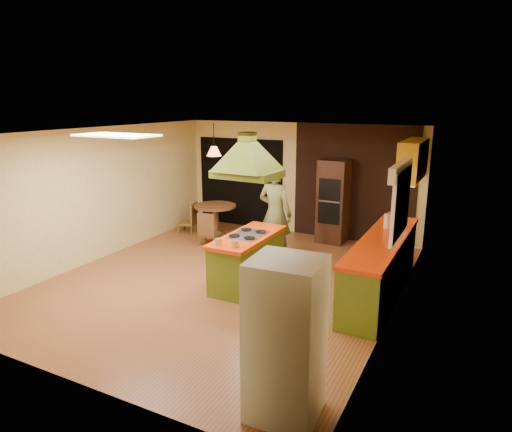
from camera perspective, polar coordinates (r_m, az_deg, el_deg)
The scene contains 21 objects.
ground at distance 7.87m, azimuth -3.71°, elevation -7.99°, with size 6.50×6.50×0.00m, color #9B5932.
room_walls at distance 7.49m, azimuth -3.86°, elevation 0.90°, with size 5.50×6.50×6.50m.
ceiling_plane at distance 7.30m, azimuth -4.03°, elevation 10.48°, with size 6.50×6.50×0.00m, color silver.
brick_panel at distance 9.95m, azimuth 12.06°, elevation 3.98°, with size 2.64×0.03×2.50m, color #381E14.
nook_opening at distance 11.00m, azimuth -1.96°, elevation 4.20°, with size 2.20×0.03×2.10m, color black.
right_counter at distance 7.41m, azimuth 15.35°, elevation -6.11°, with size 0.62×3.05×0.92m.
upper_cabinets at distance 8.59m, azimuth 19.04°, elevation 6.63°, with size 0.34×1.40×0.70m, color yellow.
window_right at distance 6.84m, azimuth 17.74°, elevation 3.41°, with size 0.12×1.35×1.06m.
fluor_panel at distance 7.01m, azimuth -17.06°, elevation 9.62°, with size 1.20×0.60×0.03m, color white.
kitchen_island at distance 7.59m, azimuth -1.02°, elevation -5.39°, with size 0.68×1.67×0.85m.
range_hood at distance 7.18m, azimuth -1.09°, elevation 8.46°, with size 1.03×0.77×0.79m.
man at distance 8.48m, azimuth 2.41°, elevation 0.30°, with size 0.68×0.45×1.86m, color brown.
refrigerator at distance 4.45m, azimuth 3.71°, elevation -15.19°, with size 0.66×0.62×1.60m, color silver.
wall_oven at distance 9.84m, azimuth 9.64°, elevation 1.84°, with size 0.60×0.61×1.78m.
dining_table at distance 10.29m, azimuth -5.09°, elevation 0.24°, with size 0.93×0.93×0.70m.
chair_left at distance 10.62m, azimuth -8.57°, elevation -0.19°, with size 0.38×0.38×0.70m, color brown, non-canonical shape.
chair_near at distance 9.66m, azimuth -5.86°, elevation -1.52°, with size 0.39×0.39×0.72m, color brown, non-canonical shape.
pendant_lamp at distance 10.04m, azimuth -5.27°, elevation 8.07°, with size 0.31×0.31×0.20m, color #FF9E3F.
canister_large at distance 7.87m, azimuth 16.27°, elevation -0.60°, with size 0.16×0.16×0.23m, color #FFEDCD.
canister_medium at distance 7.93m, azimuth 16.35°, elevation -0.57°, with size 0.15×0.15×0.21m, color #FEEBCC.
canister_small at distance 7.89m, azimuth 16.27°, elevation -0.89°, with size 0.11×0.11×0.14m, color #FDE4CB.
Camera 1 is at (3.75, -6.25, 2.99)m, focal length 32.00 mm.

